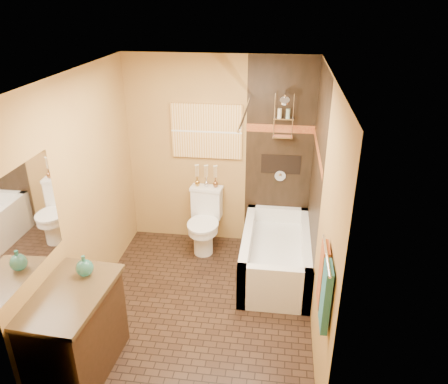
% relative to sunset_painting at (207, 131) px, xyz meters
% --- Properties ---
extents(floor, '(3.00, 3.00, 0.00)m').
position_rel_sunset_painting_xyz_m(floor, '(0.15, -1.48, -1.55)').
color(floor, black).
rests_on(floor, ground).
extents(wall_left, '(0.02, 3.00, 2.50)m').
position_rel_sunset_painting_xyz_m(wall_left, '(-1.05, -1.48, -0.30)').
color(wall_left, '#AB8742').
rests_on(wall_left, floor).
extents(wall_right, '(0.02, 3.00, 2.50)m').
position_rel_sunset_painting_xyz_m(wall_right, '(1.35, -1.48, -0.30)').
color(wall_right, '#AB8742').
rests_on(wall_right, floor).
extents(wall_back, '(2.40, 0.02, 2.50)m').
position_rel_sunset_painting_xyz_m(wall_back, '(0.15, 0.02, -0.30)').
color(wall_back, '#AB8742').
rests_on(wall_back, floor).
extents(wall_front, '(2.40, 0.02, 2.50)m').
position_rel_sunset_painting_xyz_m(wall_front, '(0.15, -2.98, -0.30)').
color(wall_front, '#AB8742').
rests_on(wall_front, floor).
extents(ceiling, '(3.00, 3.00, 0.00)m').
position_rel_sunset_painting_xyz_m(ceiling, '(0.15, -1.48, 0.95)').
color(ceiling, silver).
rests_on(ceiling, wall_back).
extents(alcove_tile_back, '(0.85, 0.01, 2.50)m').
position_rel_sunset_painting_xyz_m(alcove_tile_back, '(0.93, 0.01, -0.30)').
color(alcove_tile_back, black).
rests_on(alcove_tile_back, wall_back).
extents(alcove_tile_right, '(0.01, 1.50, 2.50)m').
position_rel_sunset_painting_xyz_m(alcove_tile_right, '(1.34, -0.73, -0.30)').
color(alcove_tile_right, black).
rests_on(alcove_tile_right, wall_right).
extents(mosaic_band_back, '(0.85, 0.01, 0.10)m').
position_rel_sunset_painting_xyz_m(mosaic_band_back, '(0.93, 0.00, 0.07)').
color(mosaic_band_back, maroon).
rests_on(mosaic_band_back, alcove_tile_back).
extents(mosaic_band_right, '(0.01, 1.50, 0.10)m').
position_rel_sunset_painting_xyz_m(mosaic_band_right, '(1.33, -0.73, 0.07)').
color(mosaic_band_right, maroon).
rests_on(mosaic_band_right, alcove_tile_right).
extents(alcove_niche, '(0.50, 0.01, 0.25)m').
position_rel_sunset_painting_xyz_m(alcove_niche, '(0.95, 0.01, -0.40)').
color(alcove_niche, black).
rests_on(alcove_niche, alcove_tile_back).
extents(shower_fixtures, '(0.24, 0.33, 1.16)m').
position_rel_sunset_painting_xyz_m(shower_fixtures, '(0.95, -0.10, 0.12)').
color(shower_fixtures, silver).
rests_on(shower_fixtures, floor).
extents(curtain_rod, '(0.03, 1.55, 0.03)m').
position_rel_sunset_painting_xyz_m(curtain_rod, '(0.55, -0.73, 0.47)').
color(curtain_rod, silver).
rests_on(curtain_rod, wall_back).
extents(towel_bar, '(0.02, 0.55, 0.02)m').
position_rel_sunset_painting_xyz_m(towel_bar, '(1.30, -2.53, -0.10)').
color(towel_bar, silver).
rests_on(towel_bar, wall_right).
extents(towel_teal, '(0.05, 0.22, 0.52)m').
position_rel_sunset_painting_xyz_m(towel_teal, '(1.31, -2.66, -0.37)').
color(towel_teal, '#225F72').
rests_on(towel_teal, towel_bar).
extents(towel_rust, '(0.05, 0.22, 0.52)m').
position_rel_sunset_painting_xyz_m(towel_rust, '(1.31, -2.40, -0.37)').
color(towel_rust, '#973F1B').
rests_on(towel_rust, towel_bar).
extents(sunset_painting, '(0.90, 0.04, 0.70)m').
position_rel_sunset_painting_xyz_m(sunset_painting, '(0.00, 0.00, 0.00)').
color(sunset_painting, '#C5842E').
rests_on(sunset_painting, wall_back).
extents(vanity_mirror, '(0.01, 1.00, 0.90)m').
position_rel_sunset_painting_xyz_m(vanity_mirror, '(-1.04, -2.48, -0.05)').
color(vanity_mirror, white).
rests_on(vanity_mirror, wall_left).
extents(bathtub, '(0.80, 1.50, 0.55)m').
position_rel_sunset_painting_xyz_m(bathtub, '(0.95, -0.73, -1.33)').
color(bathtub, white).
rests_on(bathtub, floor).
extents(toilet, '(0.43, 0.63, 0.82)m').
position_rel_sunset_painting_xyz_m(toilet, '(0.00, -0.27, -1.14)').
color(toilet, white).
rests_on(toilet, floor).
extents(vanity, '(0.65, 1.01, 0.86)m').
position_rel_sunset_painting_xyz_m(vanity, '(-0.77, -2.48, -1.12)').
color(vanity, black).
rests_on(vanity, floor).
extents(teal_bottle, '(0.16, 0.16, 0.25)m').
position_rel_sunset_painting_xyz_m(teal_bottle, '(-0.72, -2.22, -0.59)').
color(teal_bottle, '#267364').
rests_on(teal_bottle, vanity).
extents(bud_vases, '(0.30, 0.06, 0.30)m').
position_rel_sunset_painting_xyz_m(bud_vases, '(-0.00, -0.09, -0.57)').
color(bud_vases, '#BC8E3A').
rests_on(bud_vases, toilet).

